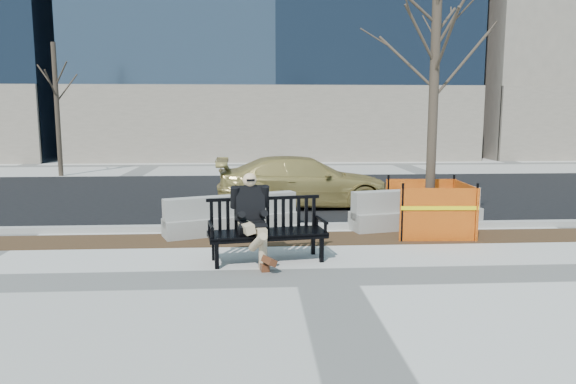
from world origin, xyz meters
name	(u,v)px	position (x,y,z in m)	size (l,w,h in m)	color
ground	(325,277)	(0.00, 0.00, 0.00)	(120.00, 120.00, 0.00)	beige
mulch_strip	(308,239)	(0.00, 2.60, 0.00)	(40.00, 1.20, 0.02)	#47301C
asphalt_street	(289,194)	(0.00, 8.80, 0.00)	(60.00, 10.40, 0.01)	black
curb	(304,226)	(0.00, 3.55, 0.06)	(60.00, 0.25, 0.12)	#9E9B93
bench	(267,261)	(-0.89, 0.98, 0.00)	(2.09, 0.75, 1.11)	black
seated_man	(251,261)	(-1.17, 0.99, 0.00)	(0.65, 1.09, 1.53)	black
tree_fence	(428,234)	(2.63, 2.94, 0.00)	(2.38, 2.38, 5.95)	orange
sedan	(304,206)	(0.25, 6.48, 0.00)	(1.95, 4.79, 1.39)	#A48E49
jersey_barrier_left	(232,233)	(-1.60, 3.26, 0.00)	(2.91, 0.58, 0.84)	gray
jersey_barrier_right	(416,228)	(2.54, 3.54, 0.00)	(3.08, 0.62, 0.88)	gray
far_tree_left	(61,176)	(-9.09, 14.41, 0.00)	(2.15, 2.15, 5.80)	#44382C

